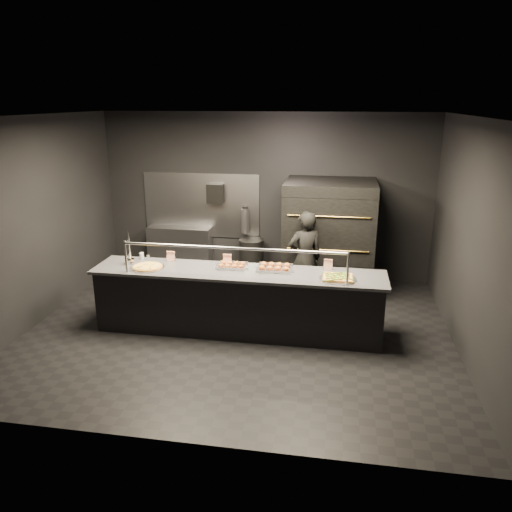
% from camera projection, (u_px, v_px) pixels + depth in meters
% --- Properties ---
extents(room, '(6.04, 6.00, 3.00)m').
position_uv_depth(room, '(236.00, 230.00, 6.82)').
color(room, black).
rests_on(room, ground).
extents(service_counter, '(4.10, 0.78, 1.37)m').
position_uv_depth(service_counter, '(238.00, 301.00, 7.08)').
color(service_counter, black).
rests_on(service_counter, ground).
extents(pizza_oven, '(1.50, 1.23, 1.91)m').
position_uv_depth(pizza_oven, '(329.00, 236.00, 8.52)').
color(pizza_oven, black).
rests_on(pizza_oven, ground).
extents(prep_shelf, '(1.20, 0.35, 0.90)m').
position_uv_depth(prep_shelf, '(180.00, 250.00, 9.52)').
color(prep_shelf, '#99999E').
rests_on(prep_shelf, ground).
extents(towel_dispenser, '(0.30, 0.20, 0.35)m').
position_uv_depth(towel_dispenser, '(215.00, 193.00, 9.14)').
color(towel_dispenser, black).
rests_on(towel_dispenser, room).
extents(fire_extinguisher, '(0.14, 0.14, 0.51)m').
position_uv_depth(fire_extinguisher, '(245.00, 221.00, 9.21)').
color(fire_extinguisher, '#B2B2B7').
rests_on(fire_extinguisher, room).
extents(beer_tap, '(0.13, 0.19, 0.51)m').
position_uv_depth(beer_tap, '(129.00, 254.00, 7.19)').
color(beer_tap, silver).
rests_on(beer_tap, service_counter).
extents(round_pizza, '(0.48, 0.48, 0.03)m').
position_uv_depth(round_pizza, '(148.00, 267.00, 7.06)').
color(round_pizza, silver).
rests_on(round_pizza, service_counter).
extents(slider_tray_a, '(0.50, 0.43, 0.07)m').
position_uv_depth(slider_tray_a, '(232.00, 265.00, 7.09)').
color(slider_tray_a, silver).
rests_on(slider_tray_a, service_counter).
extents(slider_tray_b, '(0.57, 0.49, 0.08)m').
position_uv_depth(slider_tray_b, '(275.00, 267.00, 6.99)').
color(slider_tray_b, silver).
rests_on(slider_tray_b, service_counter).
extents(square_pizza, '(0.50, 0.50, 0.05)m').
position_uv_depth(square_pizza, '(338.00, 278.00, 6.62)').
color(square_pizza, silver).
rests_on(square_pizza, service_counter).
extents(condiment_jar, '(0.16, 0.06, 0.10)m').
position_uv_depth(condiment_jar, '(144.00, 256.00, 7.43)').
color(condiment_jar, silver).
rests_on(condiment_jar, service_counter).
extents(tent_cards, '(2.42, 0.04, 0.15)m').
position_uv_depth(tent_cards, '(241.00, 260.00, 7.18)').
color(tent_cards, white).
rests_on(tent_cards, service_counter).
extents(trash_bin, '(0.45, 0.45, 0.75)m').
position_uv_depth(trash_bin, '(252.00, 259.00, 9.22)').
color(trash_bin, black).
rests_on(trash_bin, ground).
extents(worker, '(0.67, 0.57, 1.55)m').
position_uv_depth(worker, '(305.00, 259.00, 7.94)').
color(worker, black).
rests_on(worker, ground).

